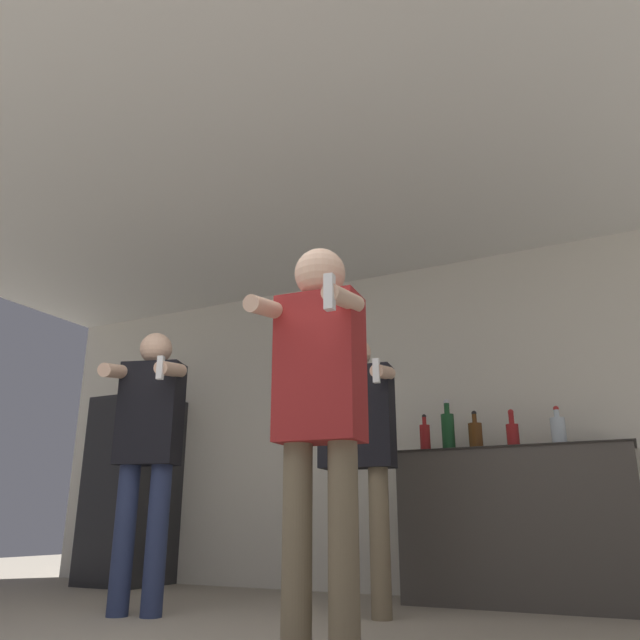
# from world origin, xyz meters

# --- Properties ---
(wall_back) EXTENTS (7.00, 0.06, 2.55)m
(wall_back) POSITION_xyz_m (0.00, 3.40, 1.27)
(wall_back) COLOR beige
(wall_back) RESTS_ON ground_plane
(ceiling_slab) EXTENTS (7.00, 3.89, 0.05)m
(ceiling_slab) POSITION_xyz_m (0.00, 1.69, 2.57)
(ceiling_slab) COLOR silver
(ceiling_slab) RESTS_ON wall_back
(refrigerator) EXTENTS (0.64, 0.66, 1.60)m
(refrigerator) POSITION_xyz_m (-2.38, 3.06, 0.80)
(refrigerator) COLOR #262628
(refrigerator) RESTS_ON ground_plane
(counter) EXTENTS (1.54, 0.54, 1.00)m
(counter) POSITION_xyz_m (0.95, 3.12, 0.50)
(counter) COLOR #47423D
(counter) RESTS_ON ground_plane
(bottle_red_label) EXTENTS (0.07, 0.07, 0.27)m
(bottle_red_label) POSITION_xyz_m (0.36, 3.05, 1.10)
(bottle_red_label) COLOR maroon
(bottle_red_label) RESTS_ON counter
(bottle_tall_gin) EXTENTS (0.08, 0.08, 0.26)m
(bottle_tall_gin) POSITION_xyz_m (0.98, 3.05, 1.09)
(bottle_tall_gin) COLOR maroon
(bottle_tall_gin) RESTS_ON counter
(bottle_green_wine) EXTENTS (0.10, 0.10, 0.27)m
(bottle_green_wine) POSITION_xyz_m (0.72, 3.05, 1.10)
(bottle_green_wine) COLOR #563314
(bottle_green_wine) RESTS_ON counter
(bottle_clear_vodka) EXTENTS (0.10, 0.10, 0.26)m
(bottle_clear_vodka) POSITION_xyz_m (1.27, 3.05, 1.10)
(bottle_clear_vodka) COLOR silver
(bottle_clear_vodka) RESTS_ON counter
(bottle_amber_bourbon) EXTENTS (0.09, 0.09, 0.37)m
(bottle_amber_bourbon) POSITION_xyz_m (0.53, 3.05, 1.14)
(bottle_amber_bourbon) COLOR #194723
(bottle_amber_bourbon) RESTS_ON counter
(person_woman_foreground) EXTENTS (0.43, 0.45, 1.67)m
(person_woman_foreground) POSITION_xyz_m (0.58, 0.90, 1.00)
(person_woman_foreground) COLOR #75664C
(person_woman_foreground) RESTS_ON ground_plane
(person_man_side) EXTENTS (0.52, 0.53, 1.70)m
(person_man_side) POSITION_xyz_m (-1.00, 1.67, 1.00)
(person_man_side) COLOR navy
(person_man_side) RESTS_ON ground_plane
(person_spectator_back) EXTENTS (0.55, 0.52, 1.65)m
(person_spectator_back) POSITION_xyz_m (0.19, 2.19, 1.00)
(person_spectator_back) COLOR #75664C
(person_spectator_back) RESTS_ON ground_plane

